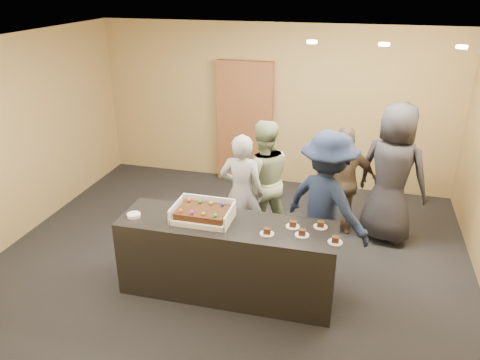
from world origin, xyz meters
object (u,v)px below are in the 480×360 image
(sheet_cake, at_px, (203,212))
(plate_stack, at_px, (134,215))
(cake_box, at_px, (204,215))
(person_sage_man, at_px, (262,180))
(storage_cabinet, at_px, (245,123))
(person_server_grey, at_px, (242,193))
(serving_counter, at_px, (227,258))
(person_brown_extra, at_px, (344,182))
(person_dark_suit, at_px, (392,174))
(person_navy_man, at_px, (327,204))

(sheet_cake, xyz_separation_m, plate_stack, (-0.77, -0.13, -0.08))
(cake_box, xyz_separation_m, person_sage_man, (0.37, 1.34, -0.11))
(storage_cabinet, xyz_separation_m, person_server_grey, (0.53, -2.23, -0.25))
(person_server_grey, xyz_separation_m, person_sage_man, (0.19, 0.38, 0.04))
(storage_cabinet, relative_size, cake_box, 3.27)
(storage_cabinet, height_order, person_sage_man, storage_cabinet)
(serving_counter, xyz_separation_m, person_sage_man, (0.10, 1.36, 0.39))
(storage_cabinet, relative_size, person_brown_extra, 1.35)
(serving_counter, relative_size, person_dark_suit, 1.25)
(serving_counter, xyz_separation_m, plate_stack, (-1.05, -0.13, 0.47))
(person_sage_man, height_order, person_navy_man, person_navy_man)
(person_navy_man, bearing_deg, serving_counter, 69.46)
(person_brown_extra, bearing_deg, serving_counter, 35.39)
(person_server_grey, relative_size, person_navy_man, 0.89)
(person_brown_extra, bearing_deg, person_server_grey, 10.16)
(storage_cabinet, height_order, plate_stack, storage_cabinet)
(person_server_grey, xyz_separation_m, person_navy_man, (1.10, -0.25, 0.10))
(person_sage_man, bearing_deg, person_dark_suit, 170.15)
(cake_box, height_order, person_navy_man, person_navy_man)
(plate_stack, height_order, person_sage_man, person_sage_man)
(plate_stack, xyz_separation_m, person_sage_man, (1.14, 1.49, -0.08))
(cake_box, xyz_separation_m, person_server_grey, (0.18, 0.96, -0.15))
(person_brown_extra, bearing_deg, person_sage_man, -1.51)
(sheet_cake, xyz_separation_m, person_sage_man, (0.37, 1.36, -0.16))
(person_server_grey, distance_m, person_brown_extra, 1.46)
(storage_cabinet, height_order, person_brown_extra, storage_cabinet)
(plate_stack, relative_size, person_brown_extra, 0.09)
(serving_counter, relative_size, person_sage_man, 1.43)
(storage_cabinet, bearing_deg, person_navy_man, -56.66)
(storage_cabinet, height_order, cake_box, storage_cabinet)
(storage_cabinet, distance_m, person_server_grey, 2.31)
(storage_cabinet, relative_size, person_dark_suit, 1.09)
(sheet_cake, relative_size, person_navy_man, 0.30)
(cake_box, distance_m, person_sage_man, 1.39)
(plate_stack, distance_m, person_server_grey, 1.47)
(serving_counter, xyz_separation_m, sheet_cake, (-0.28, 0.00, 0.55))
(person_sage_man, relative_size, person_brown_extra, 1.08)
(plate_stack, height_order, person_server_grey, person_server_grey)
(sheet_cake, bearing_deg, cake_box, 89.13)
(sheet_cake, relative_size, plate_stack, 3.71)
(cake_box, bearing_deg, serving_counter, -4.91)
(person_sage_man, xyz_separation_m, person_brown_extra, (1.06, 0.37, -0.06))
(person_dark_suit, bearing_deg, person_navy_man, 75.58)
(cake_box, bearing_deg, person_dark_suit, 40.00)
(plate_stack, height_order, person_brown_extra, person_brown_extra)
(plate_stack, relative_size, person_navy_man, 0.08)
(person_brown_extra, distance_m, person_dark_suit, 0.64)
(serving_counter, xyz_separation_m, cake_box, (-0.28, 0.02, 0.49))
(plate_stack, xyz_separation_m, person_brown_extra, (2.21, 1.86, -0.14))
(serving_counter, distance_m, person_server_grey, 1.05)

